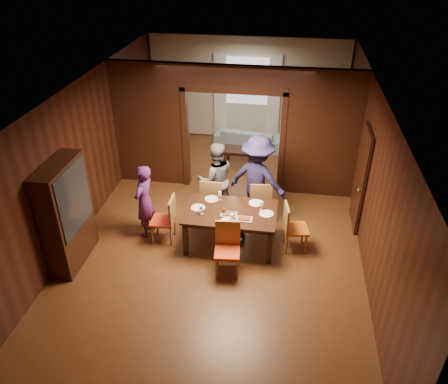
% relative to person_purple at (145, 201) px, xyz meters
% --- Properties ---
extents(floor, '(9.00, 9.00, 0.00)m').
position_rel_person_purple_xyz_m(floor, '(1.45, 0.51, -0.76)').
color(floor, '#563218').
rests_on(floor, ground).
extents(ceiling, '(5.50, 9.00, 0.02)m').
position_rel_person_purple_xyz_m(ceiling, '(1.45, 0.51, 2.14)').
color(ceiling, silver).
rests_on(ceiling, room_walls).
extents(room_walls, '(5.52, 9.01, 2.90)m').
position_rel_person_purple_xyz_m(room_walls, '(1.45, 2.39, 0.75)').
color(room_walls, black).
rests_on(room_walls, floor).
extents(person_purple, '(0.47, 0.62, 1.52)m').
position_rel_person_purple_xyz_m(person_purple, '(0.00, 0.00, 0.00)').
color(person_purple, '#4F2060').
rests_on(person_purple, floor).
extents(person_grey, '(0.97, 0.88, 1.64)m').
position_rel_person_purple_xyz_m(person_grey, '(1.24, 0.96, 0.06)').
color(person_grey, '#5B5A62').
rests_on(person_grey, floor).
extents(person_navy, '(1.37, 1.05, 1.88)m').
position_rel_person_purple_xyz_m(person_navy, '(2.11, 0.89, 0.18)').
color(person_navy, '#1D1940').
rests_on(person_navy, floor).
extents(sofa, '(1.95, 1.00, 0.54)m').
position_rel_person_purple_xyz_m(sofa, '(1.60, 4.36, -0.49)').
color(sofa, '#8BAEB6').
rests_on(sofa, floor).
extents(serving_bowl, '(0.31, 0.31, 0.08)m').
position_rel_person_purple_xyz_m(serving_bowl, '(1.83, 0.06, 0.04)').
color(serving_bowl, black).
rests_on(serving_bowl, dining_table).
extents(dining_table, '(1.72, 1.07, 0.76)m').
position_rel_person_purple_xyz_m(dining_table, '(1.70, -0.09, -0.38)').
color(dining_table, black).
rests_on(dining_table, floor).
extents(coffee_table, '(0.80, 0.50, 0.40)m').
position_rel_person_purple_xyz_m(coffee_table, '(1.44, 3.34, -0.56)').
color(coffee_table, black).
rests_on(coffee_table, floor).
extents(chair_left, '(0.45, 0.45, 0.97)m').
position_rel_person_purple_xyz_m(chair_left, '(0.39, -0.16, -0.27)').
color(chair_left, red).
rests_on(chair_left, floor).
extents(chair_right, '(0.51, 0.51, 0.97)m').
position_rel_person_purple_xyz_m(chair_right, '(2.94, -0.04, -0.27)').
color(chair_right, '#D05B13').
rests_on(chair_right, floor).
extents(chair_far_l, '(0.45, 0.45, 0.97)m').
position_rel_person_purple_xyz_m(chair_far_l, '(1.20, 0.78, -0.27)').
color(chair_far_l, red).
rests_on(chair_far_l, floor).
extents(chair_far_r, '(0.49, 0.49, 0.97)m').
position_rel_person_purple_xyz_m(chair_far_r, '(2.19, 0.83, -0.27)').
color(chair_far_r, orange).
rests_on(chair_far_r, floor).
extents(chair_near, '(0.48, 0.48, 0.97)m').
position_rel_person_purple_xyz_m(chair_near, '(1.76, -0.90, -0.27)').
color(chair_near, '#E44015').
rests_on(chair_near, floor).
extents(hutch, '(0.40, 1.20, 2.00)m').
position_rel_person_purple_xyz_m(hutch, '(-1.08, -0.99, 0.24)').
color(hutch, black).
rests_on(hutch, floor).
extents(door_right, '(0.06, 0.90, 2.10)m').
position_rel_person_purple_xyz_m(door_right, '(4.15, 1.01, 0.29)').
color(door_right, black).
rests_on(door_right, floor).
extents(window_far, '(1.20, 0.03, 1.30)m').
position_rel_person_purple_xyz_m(window_far, '(1.45, 4.95, 0.94)').
color(window_far, silver).
rests_on(window_far, back_wall).
extents(curtain_left, '(0.35, 0.06, 2.40)m').
position_rel_person_purple_xyz_m(curtain_left, '(0.70, 4.91, 0.49)').
color(curtain_left, white).
rests_on(curtain_left, back_wall).
extents(curtain_right, '(0.35, 0.06, 2.40)m').
position_rel_person_purple_xyz_m(curtain_right, '(2.20, 4.91, 0.49)').
color(curtain_right, white).
rests_on(curtain_right, back_wall).
extents(plate_left, '(0.27, 0.27, 0.01)m').
position_rel_person_purple_xyz_m(plate_left, '(1.08, -0.07, 0.01)').
color(plate_left, silver).
rests_on(plate_left, dining_table).
extents(plate_far_l, '(0.27, 0.27, 0.01)m').
position_rel_person_purple_xyz_m(plate_far_l, '(1.28, 0.27, 0.01)').
color(plate_far_l, silver).
rests_on(plate_far_l, dining_table).
extents(plate_far_r, '(0.27, 0.27, 0.01)m').
position_rel_person_purple_xyz_m(plate_far_r, '(2.15, 0.26, 0.01)').
color(plate_far_r, white).
rests_on(plate_far_r, dining_table).
extents(plate_right, '(0.27, 0.27, 0.01)m').
position_rel_person_purple_xyz_m(plate_right, '(2.37, -0.08, 0.01)').
color(plate_right, silver).
rests_on(plate_right, dining_table).
extents(plate_near, '(0.27, 0.27, 0.01)m').
position_rel_person_purple_xyz_m(plate_near, '(1.69, -0.43, 0.01)').
color(plate_near, white).
rests_on(plate_near, dining_table).
extents(platter_a, '(0.30, 0.20, 0.04)m').
position_rel_person_purple_xyz_m(platter_a, '(1.69, -0.21, 0.02)').
color(platter_a, gray).
rests_on(platter_a, dining_table).
extents(platter_b, '(0.30, 0.20, 0.04)m').
position_rel_person_purple_xyz_m(platter_b, '(1.98, -0.32, 0.02)').
color(platter_b, gray).
rests_on(platter_b, dining_table).
extents(wineglass_left, '(0.08, 0.08, 0.18)m').
position_rel_person_purple_xyz_m(wineglass_left, '(1.18, -0.26, 0.09)').
color(wineglass_left, silver).
rests_on(wineglass_left, dining_table).
extents(wineglass_far, '(0.08, 0.08, 0.18)m').
position_rel_person_purple_xyz_m(wineglass_far, '(1.44, 0.29, 0.09)').
color(wineglass_far, silver).
rests_on(wineglass_far, dining_table).
extents(wineglass_right, '(0.08, 0.08, 0.18)m').
position_rel_person_purple_xyz_m(wineglass_right, '(2.27, 0.05, 0.09)').
color(wineglass_right, silver).
rests_on(wineglass_right, dining_table).
extents(tumbler, '(0.07, 0.07, 0.14)m').
position_rel_person_purple_xyz_m(tumbler, '(1.77, -0.39, 0.07)').
color(tumbler, silver).
rests_on(tumbler, dining_table).
extents(condiment_jar, '(0.08, 0.08, 0.11)m').
position_rel_person_purple_xyz_m(condiment_jar, '(1.58, -0.17, 0.06)').
color(condiment_jar, '#522F13').
rests_on(condiment_jar, dining_table).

